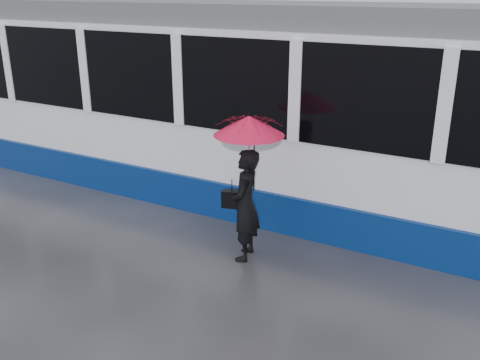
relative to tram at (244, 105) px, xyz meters
The scene contains 6 objects.
ground 3.10m from the tram, 71.42° to the right, with size 90.00×90.00×0.00m, color #27272B.
rails 1.83m from the tram, ahead, with size 34.00×1.51×0.02m.
tram is the anchor object (origin of this frame).
woman 2.67m from the tram, 60.54° to the right, with size 0.58×0.38×1.58m, color black.
umbrella 2.55m from the tram, 59.56° to the right, with size 1.14×1.14×1.07m.
handbag 2.54m from the tram, 64.86° to the right, with size 0.30×0.19×0.42m.
Camera 1 is at (3.64, -5.59, 3.61)m, focal length 40.00 mm.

